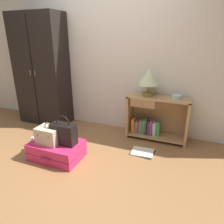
# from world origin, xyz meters

# --- Properties ---
(ground_plane) EXTENTS (9.00, 9.00, 0.00)m
(ground_plane) POSITION_xyz_m (0.00, 0.00, 0.00)
(ground_plane) COLOR olive
(back_wall) EXTENTS (6.40, 0.10, 2.60)m
(back_wall) POSITION_xyz_m (0.00, 1.50, 1.30)
(back_wall) COLOR silver
(back_wall) RESTS_ON ground_plane
(wardrobe) EXTENTS (0.95, 0.47, 1.97)m
(wardrobe) POSITION_xyz_m (-1.20, 1.20, 0.99)
(wardrobe) COLOR black
(wardrobe) RESTS_ON ground_plane
(bookshelf) EXTENTS (0.96, 0.35, 0.70)m
(bookshelf) POSITION_xyz_m (0.90, 1.27, 0.34)
(bookshelf) COLOR tan
(bookshelf) RESTS_ON ground_plane
(table_lamp) EXTENTS (0.32, 0.32, 0.44)m
(table_lamp) POSITION_xyz_m (0.77, 1.27, 1.00)
(table_lamp) COLOR olive
(table_lamp) RESTS_ON bookshelf
(bowl) EXTENTS (0.14, 0.14, 0.06)m
(bowl) POSITION_xyz_m (1.20, 1.28, 0.73)
(bowl) COLOR silver
(bowl) RESTS_ON bookshelf
(suitcase_large) EXTENTS (0.69, 0.48, 0.24)m
(suitcase_large) POSITION_xyz_m (-0.22, 0.17, 0.12)
(suitcase_large) COLOR #DB2860
(suitcase_large) RESTS_ON ground_plane
(train_case) EXTENTS (0.31, 0.24, 0.29)m
(train_case) POSITION_xyz_m (-0.29, 0.14, 0.35)
(train_case) COLOR beige
(train_case) RESTS_ON suitcase_large
(handbag) EXTENTS (0.33, 0.16, 0.40)m
(handbag) POSITION_xyz_m (-0.10, 0.20, 0.38)
(handbag) COLOR black
(handbag) RESTS_ON suitcase_large
(bottle) EXTENTS (0.08, 0.08, 0.22)m
(bottle) POSITION_xyz_m (-0.65, 0.20, 0.10)
(bottle) COLOR white
(bottle) RESTS_ON ground_plane
(open_book_on_floor) EXTENTS (0.35, 0.29, 0.02)m
(open_book_on_floor) POSITION_xyz_m (0.85, 0.73, 0.01)
(open_book_on_floor) COLOR white
(open_book_on_floor) RESTS_ON ground_plane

